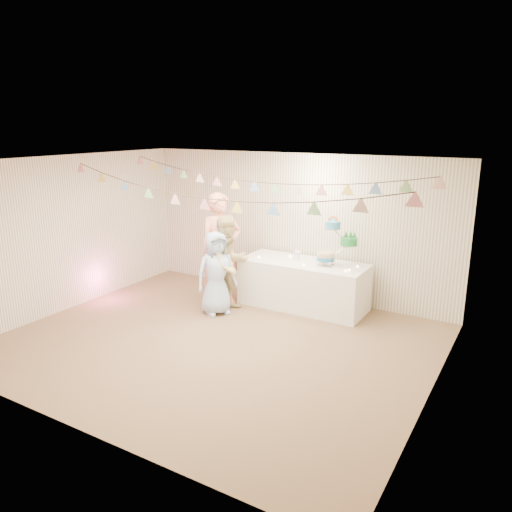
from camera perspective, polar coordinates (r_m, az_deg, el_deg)
The scene contains 25 objects.
floor at distance 7.42m, azimuth -4.53°, elevation -9.80°, with size 6.00×6.00×0.00m, color brown.
ceiling at distance 6.76m, azimuth -4.99°, elevation 10.65°, with size 6.00×6.00×0.00m, color silver.
back_wall at distance 9.08m, azimuth 4.36°, elevation 3.47°, with size 6.00×6.00×0.00m, color white.
front_wall at distance 5.24m, azimuth -20.74°, elevation -6.17°, with size 6.00×6.00×0.00m, color white.
left_wall at distance 9.00m, azimuth -20.59°, elevation 2.45°, with size 5.00×5.00×0.00m, color white.
right_wall at distance 5.85m, azimuth 20.11°, elevation -3.91°, with size 5.00×5.00×0.00m, color white.
table at distance 8.66m, azimuth 5.42°, elevation -3.26°, with size 2.16×0.87×0.81m, color white.
cake_stand at distance 8.29m, azimuth 9.13°, elevation 1.07°, with size 0.69×0.41×0.78m, color silver, non-canonical shape.
cake_bottom at distance 8.37m, azimuth 7.94°, elevation -0.89°, with size 0.31×0.31×0.15m, color teal, non-canonical shape.
cake_middle at distance 8.32m, azimuth 10.50°, elevation 0.83°, with size 0.27×0.27×0.22m, color #1B7E35, non-canonical shape.
cake_top_tier at distance 8.23m, azimuth 8.73°, elevation 2.69°, with size 0.25×0.25×0.19m, color #3F95C8, non-canonical shape.
platter at distance 8.73m, azimuth 2.23°, elevation -0.61°, with size 0.30×0.30×0.02m, color white.
posy at distance 8.64m, azimuth 4.74°, elevation -0.30°, with size 0.15×0.15×0.17m, color white, non-canonical shape.
person_adult_a at distance 8.64m, azimuth -4.03°, elevation 0.75°, with size 0.72×0.47×1.97m, color #FF9E85.
person_adult_b at distance 8.35m, azimuth -3.14°, elevation -0.93°, with size 0.80×0.62×1.64m, color #D4BD82.
person_child at distance 8.27m, azimuth -4.55°, elevation -1.95°, with size 0.69×0.45×1.41m, color #B4D1FF.
bunting_back at distance 7.70m, azimuth -0.15°, elevation 9.36°, with size 5.60×1.10×0.40m, color pink, non-canonical shape.
bunting_front at distance 6.62m, azimuth -5.94°, elevation 8.10°, with size 5.60×0.90×0.36m, color #72A5E5, non-canonical shape.
tealight_0 at distance 8.76m, azimuth 0.33°, elevation -0.09°, with size 0.04×0.04×0.03m, color #FFD88C.
tealight_1 at distance 8.84m, azimuth 3.93°, elevation 0.00°, with size 0.04×0.04×0.03m, color #FFD88C.
tealight_2 at distance 8.30m, azimuth 5.47°, elevation -1.02°, with size 0.04×0.04×0.03m, color #FFD88C.
tealight_3 at distance 8.60m, azimuth 8.23°, elevation -0.55°, with size 0.04×0.04×0.03m, color #FFD88C.
tealight_4 at distance 8.08m, azimuth 10.22°, elevation -1.65°, with size 0.04×0.04×0.03m, color #FFD88C.
tealight_5 at distance 8.35m, azimuth 11.53°, elevation -1.16°, with size 0.04×0.04×0.03m, color #FFD88C.
tealight_6 at distance 8.12m, azimuth 10.60°, elevation -1.58°, with size 0.04×0.04×0.03m, color #FFD88C.
Camera 1 is at (3.90, -5.50, 3.10)m, focal length 35.00 mm.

